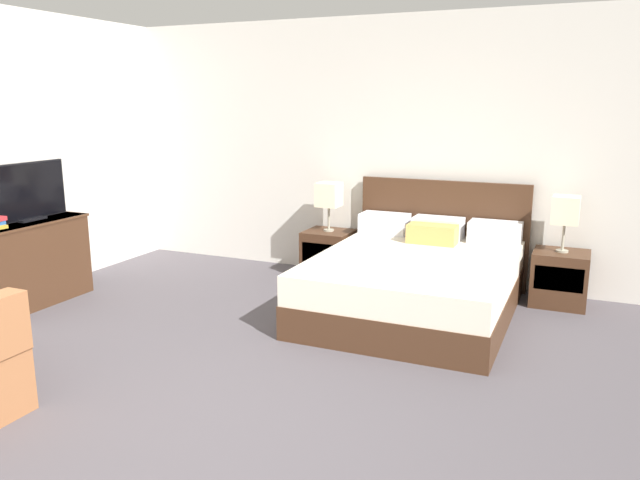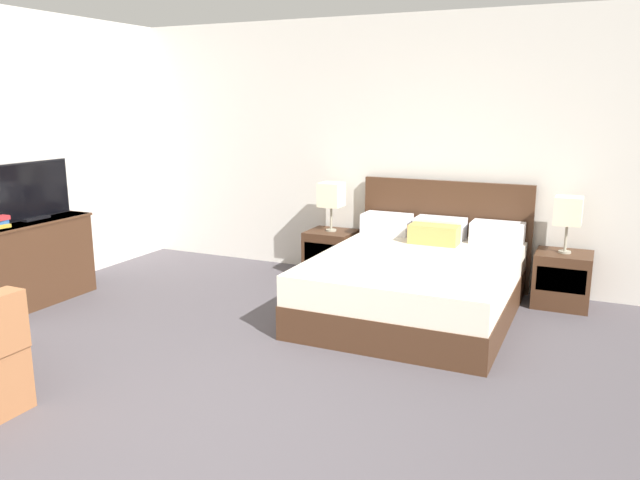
{
  "view_description": "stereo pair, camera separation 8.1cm",
  "coord_description": "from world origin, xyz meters",
  "px_view_note": "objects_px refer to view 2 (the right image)",
  "views": [
    {
      "loc": [
        1.98,
        -2.38,
        1.86
      ],
      "look_at": [
        -0.0,
        2.12,
        0.75
      ],
      "focal_mm": 35.0,
      "sensor_mm": 36.0,
      "label": 1
    },
    {
      "loc": [
        2.05,
        -2.35,
        1.86
      ],
      "look_at": [
        -0.0,
        2.12,
        0.75
      ],
      "focal_mm": 35.0,
      "sensor_mm": 36.0,
      "label": 2
    }
  ],
  "objects_px": {
    "table_lamp_right": "(568,212)",
    "tv": "(30,192)",
    "table_lamp_left": "(331,195)",
    "bed": "(417,281)",
    "nightstand_right": "(562,279)",
    "nightstand_left": "(331,254)",
    "dresser": "(30,260)"
  },
  "relations": [
    {
      "from": "bed",
      "to": "table_lamp_left",
      "type": "xyz_separation_m",
      "value": [
        -1.16,
        0.74,
        0.59
      ]
    },
    {
      "from": "bed",
      "to": "tv",
      "type": "relative_size",
      "value": 2.43
    },
    {
      "from": "nightstand_right",
      "to": "dresser",
      "type": "bearing_deg",
      "value": -156.6
    },
    {
      "from": "table_lamp_right",
      "to": "nightstand_right",
      "type": "bearing_deg",
      "value": -90.0
    },
    {
      "from": "table_lamp_left",
      "to": "tv",
      "type": "bearing_deg",
      "value": -139.4
    },
    {
      "from": "nightstand_right",
      "to": "bed",
      "type": "bearing_deg",
      "value": -147.53
    },
    {
      "from": "bed",
      "to": "dresser",
      "type": "height_order",
      "value": "bed"
    },
    {
      "from": "tv",
      "to": "nightstand_right",
      "type": "bearing_deg",
      "value": 22.63
    },
    {
      "from": "nightstand_left",
      "to": "dresser",
      "type": "bearing_deg",
      "value": -138.38
    },
    {
      "from": "table_lamp_right",
      "to": "dresser",
      "type": "distance_m",
      "value": 4.94
    },
    {
      "from": "dresser",
      "to": "bed",
      "type": "bearing_deg",
      "value": 19.93
    },
    {
      "from": "nightstand_left",
      "to": "tv",
      "type": "relative_size",
      "value": 0.58
    },
    {
      "from": "table_lamp_left",
      "to": "table_lamp_right",
      "type": "relative_size",
      "value": 1.0
    },
    {
      "from": "nightstand_left",
      "to": "tv",
      "type": "distance_m",
      "value": 3.0
    },
    {
      "from": "table_lamp_right",
      "to": "dresser",
      "type": "xyz_separation_m",
      "value": [
        -4.51,
        -1.96,
        -0.48
      ]
    },
    {
      "from": "bed",
      "to": "nightstand_left",
      "type": "distance_m",
      "value": 1.37
    },
    {
      "from": "nightstand_left",
      "to": "table_lamp_right",
      "type": "bearing_deg",
      "value": 0.04
    },
    {
      "from": "nightstand_left",
      "to": "nightstand_right",
      "type": "xyz_separation_m",
      "value": [
        2.32,
        0.0,
        0.0
      ]
    },
    {
      "from": "bed",
      "to": "table_lamp_right",
      "type": "height_order",
      "value": "bed"
    },
    {
      "from": "nightstand_right",
      "to": "dresser",
      "type": "xyz_separation_m",
      "value": [
        -4.51,
        -1.95,
        0.15
      ]
    },
    {
      "from": "table_lamp_right",
      "to": "tv",
      "type": "bearing_deg",
      "value": -157.36
    },
    {
      "from": "nightstand_left",
      "to": "dresser",
      "type": "xyz_separation_m",
      "value": [
        -2.2,
        -1.95,
        0.15
      ]
    },
    {
      "from": "table_lamp_left",
      "to": "table_lamp_right",
      "type": "xyz_separation_m",
      "value": [
        2.32,
        0.0,
        0.0
      ]
    },
    {
      "from": "tv",
      "to": "bed",
      "type": "bearing_deg",
      "value": 18.83
    },
    {
      "from": "bed",
      "to": "dresser",
      "type": "relative_size",
      "value": 1.85
    },
    {
      "from": "nightstand_left",
      "to": "nightstand_right",
      "type": "distance_m",
      "value": 2.32
    },
    {
      "from": "nightstand_left",
      "to": "tv",
      "type": "bearing_deg",
      "value": -139.43
    },
    {
      "from": "table_lamp_right",
      "to": "bed",
      "type": "bearing_deg",
      "value": -147.47
    },
    {
      "from": "dresser",
      "to": "tv",
      "type": "distance_m",
      "value": 0.64
    },
    {
      "from": "bed",
      "to": "table_lamp_left",
      "type": "relative_size",
      "value": 4.07
    },
    {
      "from": "table_lamp_left",
      "to": "bed",
      "type": "bearing_deg",
      "value": -32.52
    },
    {
      "from": "nightstand_right",
      "to": "table_lamp_left",
      "type": "bearing_deg",
      "value": 179.96
    }
  ]
}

